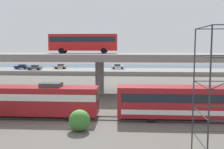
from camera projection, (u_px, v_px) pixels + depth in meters
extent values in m
plane|color=#605B54|center=(78.00, 129.00, 27.47)|extent=(260.00, 260.00, 0.00)
cube|color=#59544C|center=(84.00, 120.00, 30.66)|extent=(110.00, 0.12, 0.12)
cube|color=#59544C|center=(86.00, 116.00, 32.20)|extent=(110.00, 0.12, 0.12)
cube|color=maroon|center=(28.00, 100.00, 31.65)|extent=(16.53, 3.00, 3.20)
cube|color=silver|center=(28.00, 95.00, 31.59)|extent=(16.53, 3.04, 0.77)
cube|color=#3F3F42|center=(51.00, 85.00, 31.27)|extent=(2.40, 1.80, 0.50)
cylinder|color=black|center=(69.00, 117.00, 30.15)|extent=(0.96, 0.18, 0.96)
cylinder|color=black|center=(74.00, 111.00, 32.83)|extent=(0.96, 0.18, 0.96)
cube|color=maroon|center=(214.00, 102.00, 30.26)|extent=(21.66, 3.00, 3.40)
cube|color=black|center=(214.00, 96.00, 30.20)|extent=(20.79, 3.04, 0.95)
cube|color=silver|center=(213.00, 110.00, 30.37)|extent=(20.79, 3.04, 0.54)
cylinder|color=black|center=(152.00, 119.00, 29.56)|extent=(0.92, 0.18, 0.92)
cylinder|color=black|center=(150.00, 113.00, 32.24)|extent=(0.92, 0.18, 0.92)
cube|color=gray|center=(100.00, 57.00, 46.62)|extent=(96.00, 10.96, 1.17)
cylinder|color=gray|center=(100.00, 77.00, 47.00)|extent=(1.50, 1.50, 5.91)
cube|color=red|center=(83.00, 42.00, 47.83)|extent=(12.00, 2.55, 2.90)
cube|color=black|center=(83.00, 39.00, 47.77)|extent=(11.52, 2.59, 0.93)
cube|color=black|center=(51.00, 40.00, 48.17)|extent=(0.08, 2.30, 1.74)
cylinder|color=black|center=(61.00, 51.00, 47.02)|extent=(1.00, 0.26, 1.00)
cylinder|color=black|center=(65.00, 50.00, 49.42)|extent=(1.00, 0.26, 1.00)
cylinder|color=black|center=(104.00, 51.00, 46.54)|extent=(1.00, 0.26, 1.00)
cylinder|color=black|center=(105.00, 50.00, 48.95)|extent=(1.00, 0.26, 1.00)
cylinder|color=#2D2D30|center=(193.00, 94.00, 20.33)|extent=(0.10, 0.10, 9.67)
cylinder|color=#2D2D30|center=(209.00, 105.00, 16.32)|extent=(0.10, 0.10, 9.67)
cylinder|color=#2D2D30|center=(219.00, 132.00, 20.51)|extent=(4.03, 0.07, 0.07)
cylinder|color=#2D2D30|center=(199.00, 140.00, 18.63)|extent=(0.07, 4.03, 0.07)
cylinder|color=#2D2D30|center=(220.00, 107.00, 20.30)|extent=(4.03, 0.07, 0.07)
cylinder|color=#2D2D30|center=(200.00, 113.00, 18.43)|extent=(0.07, 4.03, 0.07)
cylinder|color=#2D2D30|center=(221.00, 81.00, 20.09)|extent=(4.03, 0.07, 0.07)
cylinder|color=#2D2D30|center=(201.00, 85.00, 18.22)|extent=(0.07, 4.03, 0.07)
cylinder|color=#2D2D30|center=(222.00, 55.00, 19.89)|extent=(4.03, 0.07, 0.07)
cylinder|color=#2D2D30|center=(202.00, 56.00, 18.02)|extent=(0.07, 4.03, 0.07)
cylinder|color=#2D2D30|center=(224.00, 29.00, 19.68)|extent=(4.03, 0.07, 0.07)
cylinder|color=#2D2D30|center=(203.00, 27.00, 17.81)|extent=(0.07, 4.03, 0.07)
cube|color=gray|center=(112.00, 72.00, 81.98)|extent=(78.33, 12.62, 1.20)
cube|color=#515459|center=(34.00, 68.00, 80.66)|extent=(4.25, 1.79, 0.70)
cube|color=#1E232B|center=(35.00, 66.00, 80.58)|extent=(1.87, 1.57, 0.48)
cylinder|color=black|center=(29.00, 69.00, 79.93)|extent=(0.64, 0.20, 0.64)
cylinder|color=black|center=(31.00, 69.00, 81.62)|extent=(0.64, 0.20, 0.64)
cylinder|color=black|center=(38.00, 69.00, 79.77)|extent=(0.64, 0.20, 0.64)
cylinder|color=black|center=(40.00, 69.00, 81.45)|extent=(0.64, 0.20, 0.64)
cube|color=#B7B7BC|center=(118.00, 67.00, 83.95)|extent=(4.09, 1.90, 0.70)
cube|color=#1E232B|center=(117.00, 65.00, 83.90)|extent=(1.80, 1.67, 0.48)
cylinder|color=black|center=(122.00, 68.00, 84.80)|extent=(0.64, 0.20, 0.64)
cylinder|color=black|center=(122.00, 68.00, 83.01)|extent=(0.64, 0.20, 0.64)
cylinder|color=black|center=(114.00, 68.00, 84.96)|extent=(0.64, 0.20, 0.64)
cylinder|color=black|center=(114.00, 68.00, 83.17)|extent=(0.64, 0.20, 0.64)
cube|color=#9E998C|center=(60.00, 67.00, 84.81)|extent=(4.02, 1.84, 0.70)
cube|color=#1E232B|center=(61.00, 65.00, 84.73)|extent=(1.77, 1.62, 0.48)
cylinder|color=black|center=(56.00, 68.00, 84.06)|extent=(0.64, 0.20, 0.64)
cylinder|color=black|center=(57.00, 67.00, 85.79)|extent=(0.64, 0.20, 0.64)
cylinder|color=black|center=(64.00, 68.00, 83.90)|extent=(0.64, 0.20, 0.64)
cylinder|color=black|center=(65.00, 68.00, 85.63)|extent=(0.64, 0.20, 0.64)
cube|color=navy|center=(22.00, 67.00, 83.37)|extent=(4.21, 1.81, 0.70)
cube|color=#1E232B|center=(22.00, 65.00, 83.30)|extent=(1.85, 1.59, 0.48)
cylinder|color=black|center=(16.00, 68.00, 82.64)|extent=(0.64, 0.20, 0.64)
cylinder|color=black|center=(19.00, 68.00, 84.34)|extent=(0.64, 0.20, 0.64)
cylinder|color=black|center=(25.00, 68.00, 82.48)|extent=(0.64, 0.20, 0.64)
cylinder|color=black|center=(27.00, 68.00, 84.18)|extent=(0.64, 0.20, 0.64)
cube|color=navy|center=(116.00, 67.00, 104.86)|extent=(140.00, 36.00, 0.01)
sphere|color=#37722D|center=(80.00, 120.00, 26.65)|extent=(2.15, 2.15, 2.15)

